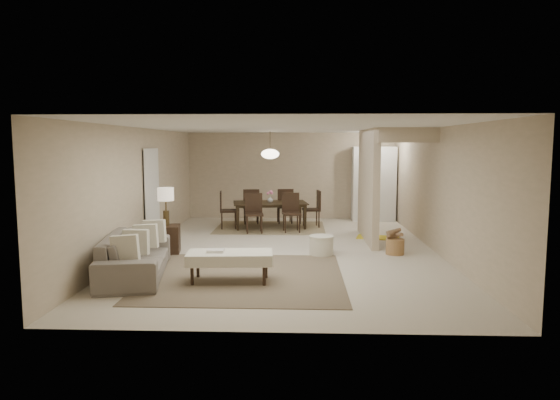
{
  "coord_description": "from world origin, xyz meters",
  "views": [
    {
      "loc": [
        0.25,
        -10.05,
        2.17
      ],
      "look_at": [
        -0.14,
        -0.08,
        1.05
      ],
      "focal_mm": 32.0,
      "sensor_mm": 36.0,
      "label": 1
    }
  ],
  "objects_px": {
    "ottoman_bench": "(230,258)",
    "round_pouf": "(321,245)",
    "side_table": "(167,239)",
    "dining_table": "(270,215)",
    "pantry_cabinet": "(374,184)",
    "sofa": "(136,255)",
    "wicker_basket": "(395,247)"
  },
  "relations": [
    {
      "from": "ottoman_bench",
      "to": "wicker_basket",
      "type": "relative_size",
      "value": 3.82
    },
    {
      "from": "pantry_cabinet",
      "to": "wicker_basket",
      "type": "bearing_deg",
      "value": -92.68
    },
    {
      "from": "sofa",
      "to": "wicker_basket",
      "type": "relative_size",
      "value": 6.54
    },
    {
      "from": "side_table",
      "to": "dining_table",
      "type": "relative_size",
      "value": 0.29
    },
    {
      "from": "pantry_cabinet",
      "to": "wicker_basket",
      "type": "relative_size",
      "value": 5.82
    },
    {
      "from": "ottoman_bench",
      "to": "side_table",
      "type": "bearing_deg",
      "value": 123.14
    },
    {
      "from": "sofa",
      "to": "dining_table",
      "type": "xyz_separation_m",
      "value": [
        1.94,
        4.85,
        -0.01
      ]
    },
    {
      "from": "pantry_cabinet",
      "to": "ottoman_bench",
      "type": "relative_size",
      "value": 1.52
    },
    {
      "from": "ottoman_bench",
      "to": "dining_table",
      "type": "bearing_deg",
      "value": 82.21
    },
    {
      "from": "pantry_cabinet",
      "to": "side_table",
      "type": "distance_m",
      "value": 6.58
    },
    {
      "from": "ottoman_bench",
      "to": "round_pouf",
      "type": "bearing_deg",
      "value": 48.44
    },
    {
      "from": "pantry_cabinet",
      "to": "ottoman_bench",
      "type": "distance_m",
      "value": 7.31
    },
    {
      "from": "ottoman_bench",
      "to": "round_pouf",
      "type": "height_order",
      "value": "ottoman_bench"
    },
    {
      "from": "side_table",
      "to": "wicker_basket",
      "type": "distance_m",
      "value": 4.55
    },
    {
      "from": "dining_table",
      "to": "round_pouf",
      "type": "bearing_deg",
      "value": -77.81
    },
    {
      "from": "ottoman_bench",
      "to": "round_pouf",
      "type": "xyz_separation_m",
      "value": [
        1.53,
        1.99,
        -0.2
      ]
    },
    {
      "from": "side_table",
      "to": "round_pouf",
      "type": "bearing_deg",
      "value": -1.06
    },
    {
      "from": "sofa",
      "to": "round_pouf",
      "type": "bearing_deg",
      "value": -71.54
    },
    {
      "from": "side_table",
      "to": "round_pouf",
      "type": "distance_m",
      "value": 3.09
    },
    {
      "from": "sofa",
      "to": "round_pouf",
      "type": "relative_size",
      "value": 4.84
    },
    {
      "from": "sofa",
      "to": "side_table",
      "type": "xyz_separation_m",
      "value": [
        0.05,
        1.75,
        -0.07
      ]
    },
    {
      "from": "side_table",
      "to": "round_pouf",
      "type": "xyz_separation_m",
      "value": [
        3.08,
        -0.06,
        -0.09
      ]
    },
    {
      "from": "wicker_basket",
      "to": "side_table",
      "type": "bearing_deg",
      "value": -179.25
    },
    {
      "from": "dining_table",
      "to": "wicker_basket",
      "type": "bearing_deg",
      "value": -57.44
    },
    {
      "from": "side_table",
      "to": "wicker_basket",
      "type": "bearing_deg",
      "value": 0.75
    },
    {
      "from": "pantry_cabinet",
      "to": "sofa",
      "type": "height_order",
      "value": "pantry_cabinet"
    },
    {
      "from": "pantry_cabinet",
      "to": "wicker_basket",
      "type": "xyz_separation_m",
      "value": [
        -0.21,
        -4.43,
        -0.9
      ]
    },
    {
      "from": "sofa",
      "to": "pantry_cabinet",
      "type": "bearing_deg",
      "value": -47.48
    },
    {
      "from": "sofa",
      "to": "wicker_basket",
      "type": "height_order",
      "value": "sofa"
    },
    {
      "from": "pantry_cabinet",
      "to": "round_pouf",
      "type": "distance_m",
      "value": 4.92
    },
    {
      "from": "pantry_cabinet",
      "to": "side_table",
      "type": "bearing_deg",
      "value": -136.63
    },
    {
      "from": "side_table",
      "to": "wicker_basket",
      "type": "relative_size",
      "value": 1.54
    }
  ]
}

